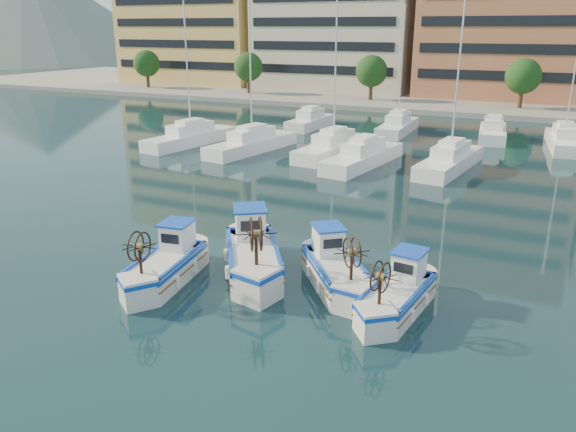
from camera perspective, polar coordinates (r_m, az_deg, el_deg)
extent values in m
plane|color=#17373C|center=(21.44, -0.36, -7.72)|extent=(300.00, 300.00, 0.00)
cube|color=gray|center=(85.15, 20.41, 11.30)|extent=(180.00, 40.00, 0.60)
cube|color=#E4B461|center=(99.81, -9.18, 20.21)|extent=(24.00, 14.00, 24.00)
cube|color=black|center=(94.13, -11.75, 20.17)|extent=(22.08, 0.12, 21.60)
cube|color=beige|center=(88.06, 5.22, 19.61)|extent=(23.00, 14.00, 21.00)
cube|color=black|center=(81.56, 3.36, 19.74)|extent=(21.16, 0.12, 18.90)
cylinder|color=#3F2B19|center=(92.13, -14.03, 13.13)|extent=(0.50, 0.50, 3.00)
sphere|color=#204C1B|center=(91.93, -14.17, 14.80)|extent=(4.00, 4.00, 4.00)
cylinder|color=#3F2B19|center=(81.89, -4.00, 12.99)|extent=(0.50, 0.50, 3.00)
sphere|color=#204C1B|center=(81.67, -4.04, 14.88)|extent=(4.00, 4.00, 4.00)
cylinder|color=#3F2B19|center=(74.64, 8.38, 12.30)|extent=(0.50, 0.50, 3.00)
sphere|color=#204C1B|center=(74.40, 8.48, 14.36)|extent=(4.00, 4.00, 4.00)
cylinder|color=#3F2B19|center=(71.31, 22.52, 10.82)|extent=(0.50, 0.50, 3.00)
sphere|color=#204C1B|center=(71.06, 22.79, 12.96)|extent=(4.00, 4.00, 4.00)
cone|color=slate|center=(195.78, -24.30, 14.30)|extent=(180.00, 180.00, 60.00)
cube|color=white|center=(48.78, -9.82, 7.73)|extent=(3.60, 9.78, 1.00)
cylinder|color=silver|center=(48.07, -10.19, 14.17)|extent=(0.12, 0.12, 11.00)
cube|color=white|center=(45.49, -3.68, 7.18)|extent=(3.72, 9.79, 1.00)
cylinder|color=silver|center=(44.72, -3.83, 14.10)|extent=(0.12, 0.12, 11.00)
cube|color=white|center=(44.23, 4.63, 6.83)|extent=(3.20, 9.68, 1.00)
cylinder|color=silver|center=(43.44, 4.82, 13.94)|extent=(0.12, 0.12, 11.00)
cube|color=white|center=(41.05, 7.62, 5.80)|extent=(3.42, 9.48, 1.00)
cube|color=white|center=(41.06, 16.12, 5.23)|extent=(3.30, 9.51, 1.00)
cylinder|color=silver|center=(40.21, 16.83, 12.86)|extent=(0.12, 0.12, 11.00)
cube|color=white|center=(56.35, 2.28, 9.43)|extent=(2.49, 7.19, 1.00)
cube|color=white|center=(54.52, 11.08, 8.79)|extent=(2.41, 8.43, 1.00)
cylinder|color=silver|center=(53.88, 11.45, 14.56)|extent=(0.12, 0.12, 11.00)
cube|color=white|center=(53.69, 20.05, 7.86)|extent=(3.00, 7.66, 1.00)
cube|color=white|center=(51.84, 26.19, 6.73)|extent=(3.21, 8.89, 1.00)
cylinder|color=silver|center=(51.17, 27.08, 12.74)|extent=(0.12, 0.12, 11.00)
cube|color=silver|center=(22.58, -12.33, -5.37)|extent=(2.31, 4.19, 0.99)
cube|color=#0E40B9|center=(22.43, -12.39, -4.48)|extent=(2.38, 4.32, 0.15)
cube|color=blue|center=(22.46, -12.38, -4.62)|extent=(1.88, 3.74, 0.06)
cube|color=white|center=(23.12, -11.16, -1.98)|extent=(1.22, 1.38, 1.04)
cube|color=#0E40B9|center=(22.93, -11.25, -0.66)|extent=(1.39, 1.54, 0.08)
cylinder|color=#331E14|center=(20.83, -14.75, -4.52)|extent=(0.11, 0.11, 1.10)
cylinder|color=brown|center=(20.62, -14.89, -3.02)|extent=(0.34, 0.31, 0.26)
torus|color=#331E14|center=(20.69, -15.22, -2.98)|extent=(0.24, 1.10, 1.11)
torus|color=#331E14|center=(20.55, -14.55, -3.07)|extent=(0.24, 1.10, 1.11)
cube|color=silver|center=(22.75, -3.57, -4.55)|extent=(4.15, 4.89, 1.14)
cube|color=#0E40B9|center=(22.59, -3.60, -3.54)|extent=(4.27, 5.04, 0.17)
cube|color=blue|center=(22.61, -3.59, -3.70)|extent=(3.54, 4.27, 0.07)
cube|color=white|center=(23.54, -3.86, -0.69)|extent=(1.78, 1.84, 1.20)
cube|color=#0E40B9|center=(23.34, -3.90, 0.82)|extent=(2.00, 2.07, 0.09)
cylinder|color=#331E14|center=(20.49, -3.25, -3.61)|extent=(0.13, 0.13, 1.26)
cylinder|color=brown|center=(20.24, -3.28, -1.84)|extent=(0.46, 0.45, 0.30)
torus|color=#331E14|center=(20.23, -3.74, -1.86)|extent=(0.76, 1.10, 1.27)
torus|color=#331E14|center=(20.25, -2.82, -1.82)|extent=(0.76, 1.10, 1.27)
cube|color=silver|center=(21.71, 4.91, -6.00)|extent=(3.78, 4.13, 0.99)
cube|color=#0E40B9|center=(21.55, 4.93, -5.10)|extent=(3.89, 4.26, 0.15)
cube|color=blue|center=(21.58, 4.93, -5.24)|extent=(3.24, 3.59, 0.06)
cube|color=white|center=(22.30, 4.11, -2.47)|extent=(1.57, 1.60, 1.03)
cube|color=#0E40B9|center=(22.11, 4.15, -1.11)|extent=(1.77, 1.80, 0.08)
cylinder|color=#331E14|center=(19.82, 6.46, -5.25)|extent=(0.11, 0.11, 1.09)
cylinder|color=brown|center=(19.60, 6.52, -3.70)|extent=(0.40, 0.39, 0.26)
torus|color=#331E14|center=(19.55, 6.13, -3.73)|extent=(0.74, 0.90, 1.10)
torus|color=#331E14|center=(19.64, 6.91, -3.66)|extent=(0.74, 0.90, 1.10)
cube|color=silver|center=(20.19, 10.95, -8.38)|extent=(1.97, 3.85, 0.92)
cube|color=#0E40B9|center=(20.03, 11.01, -7.49)|extent=(2.03, 3.96, 0.14)
cube|color=blue|center=(20.06, 11.00, -7.63)|extent=(1.59, 3.44, 0.05)
cube|color=white|center=(20.69, 12.19, -4.88)|extent=(1.09, 1.24, 0.97)
cube|color=#0E40B9|center=(20.49, 12.29, -3.52)|extent=(1.23, 1.39, 0.07)
cylinder|color=#331E14|center=(18.43, 9.30, -7.64)|extent=(0.11, 0.11, 1.02)
cylinder|color=brown|center=(18.19, 9.39, -6.10)|extent=(0.31, 0.28, 0.25)
torus|color=#331E14|center=(18.24, 9.00, -6.02)|extent=(0.17, 1.03, 1.03)
torus|color=#331E14|center=(18.15, 9.77, -6.19)|extent=(0.17, 1.03, 1.03)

